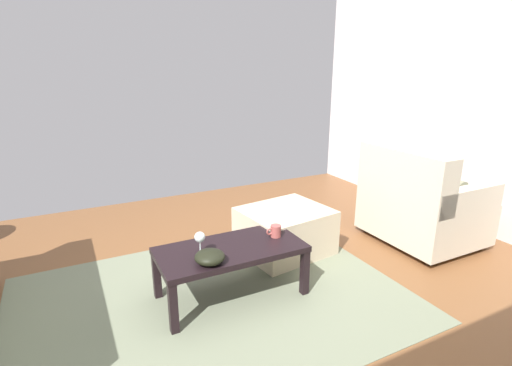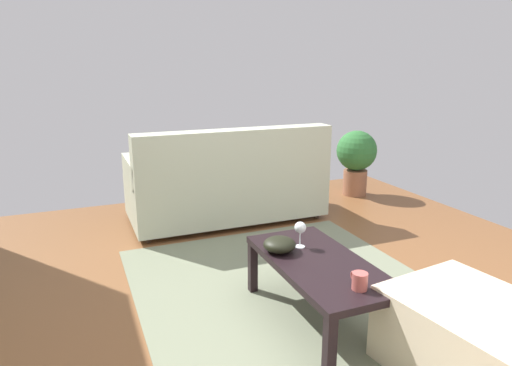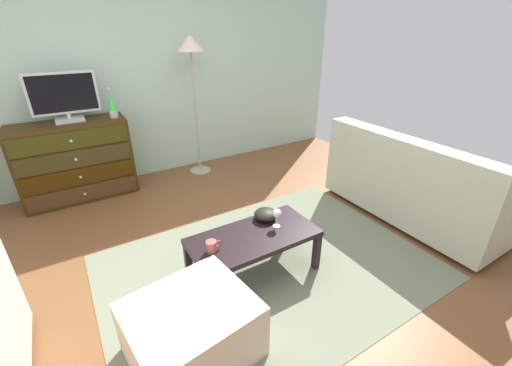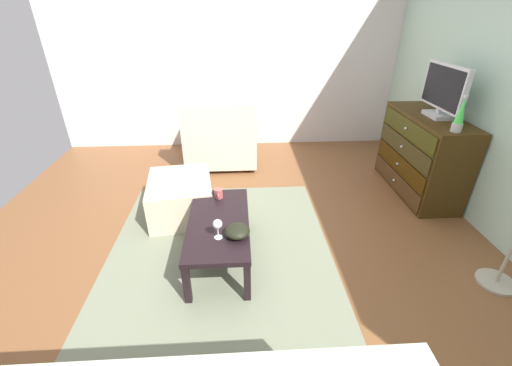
# 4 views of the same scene
# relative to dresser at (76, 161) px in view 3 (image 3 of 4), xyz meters

# --- Properties ---
(ground_plane) EXTENTS (5.63, 5.06, 0.05)m
(ground_plane) POSITION_rel_dresser_xyz_m (0.96, -1.98, -0.46)
(ground_plane) COLOR brown
(wall_accent_rear) EXTENTS (5.63, 0.12, 2.65)m
(wall_accent_rear) POSITION_rel_dresser_xyz_m (0.96, 0.31, 0.89)
(wall_accent_rear) COLOR #A7C9B3
(wall_accent_rear) RESTS_ON ground_plane
(area_rug) EXTENTS (2.60, 1.90, 0.01)m
(area_rug) POSITION_rel_dresser_xyz_m (1.16, -2.18, -0.44)
(area_rug) COLOR slate
(area_rug) RESTS_ON ground_plane
(dresser) EXTENTS (1.16, 0.49, 0.88)m
(dresser) POSITION_rel_dresser_xyz_m (0.00, 0.00, 0.00)
(dresser) COLOR #3C280D
(dresser) RESTS_ON ground_plane
(tv) EXTENTS (0.66, 0.18, 0.51)m
(tv) POSITION_rel_dresser_xyz_m (0.04, 0.02, 0.71)
(tv) COLOR silver
(tv) RESTS_ON dresser
(lava_lamp) EXTENTS (0.09, 0.09, 0.33)m
(lava_lamp) POSITION_rel_dresser_xyz_m (0.48, -0.04, 0.59)
(lava_lamp) COLOR #B7B7BC
(lava_lamp) RESTS_ON dresser
(coffee_table) EXTENTS (0.99, 0.48, 0.37)m
(coffee_table) POSITION_rel_dresser_xyz_m (1.02, -2.17, -0.12)
(coffee_table) COLOR black
(coffee_table) RESTS_ON ground_plane
(wine_glass) EXTENTS (0.07, 0.07, 0.16)m
(wine_glass) POSITION_rel_dresser_xyz_m (1.23, -2.16, 0.05)
(wine_glass) COLOR silver
(wine_glass) RESTS_ON coffee_table
(mug) EXTENTS (0.11, 0.08, 0.08)m
(mug) POSITION_rel_dresser_xyz_m (0.66, -2.18, -0.03)
(mug) COLOR #A84E49
(mug) RESTS_ON coffee_table
(bowl_decorative) EXTENTS (0.19, 0.19, 0.09)m
(bowl_decorative) POSITION_rel_dresser_xyz_m (1.22, -2.02, -0.03)
(bowl_decorative) COLOR black
(bowl_decorative) RESTS_ON coffee_table
(couch_large) EXTENTS (0.85, 1.75, 0.89)m
(couch_large) POSITION_rel_dresser_xyz_m (2.86, -2.26, -0.10)
(couch_large) COLOR #332319
(couch_large) RESTS_ON ground_plane
(ottoman) EXTENTS (0.77, 0.68, 0.39)m
(ottoman) POSITION_rel_dresser_xyz_m (0.34, -2.58, -0.25)
(ottoman) COLOR beige
(ottoman) RESTS_ON ground_plane
(standing_lamp) EXTENTS (0.32, 0.32, 1.72)m
(standing_lamp) POSITION_rel_dresser_xyz_m (1.44, -0.05, 1.03)
(standing_lamp) COLOR #A59E8C
(standing_lamp) RESTS_ON ground_plane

